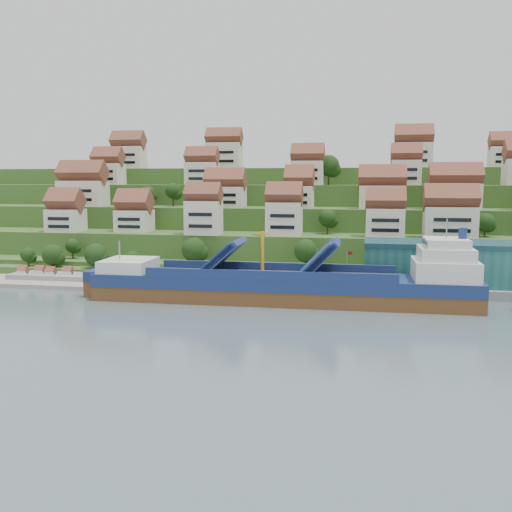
# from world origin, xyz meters

# --- Properties ---
(ground) EXTENTS (300.00, 300.00, 0.00)m
(ground) POSITION_xyz_m (0.00, 0.00, 0.00)
(ground) COLOR slate
(ground) RESTS_ON ground
(quay) EXTENTS (180.00, 14.00, 2.20)m
(quay) POSITION_xyz_m (20.00, 15.00, 1.10)
(quay) COLOR gray
(quay) RESTS_ON ground
(pebble_beach) EXTENTS (45.00, 20.00, 1.00)m
(pebble_beach) POSITION_xyz_m (-58.00, 12.00, 0.50)
(pebble_beach) COLOR gray
(pebble_beach) RESTS_ON ground
(hillside) EXTENTS (260.00, 128.00, 31.00)m
(hillside) POSITION_xyz_m (0.00, 103.55, 10.66)
(hillside) COLOR #2D4C1E
(hillside) RESTS_ON ground
(hillside_village) EXTENTS (158.32, 64.45, 29.55)m
(hillside_village) POSITION_xyz_m (4.02, 59.29, 23.88)
(hillside_village) COLOR silver
(hillside_village) RESTS_ON ground
(hillside_trees) EXTENTS (141.42, 62.40, 31.87)m
(hillside_trees) POSITION_xyz_m (-9.18, 43.33, 16.23)
(hillside_trees) COLOR #1C3C14
(hillside_trees) RESTS_ON ground
(warehouse) EXTENTS (60.00, 15.00, 10.00)m
(warehouse) POSITION_xyz_m (52.00, 17.00, 7.20)
(warehouse) COLOR #256460
(warehouse) RESTS_ON quay
(flagpole) EXTENTS (1.28, 0.16, 8.00)m
(flagpole) POSITION_xyz_m (18.11, 10.00, 6.88)
(flagpole) COLOR gray
(flagpole) RESTS_ON quay
(beach_huts) EXTENTS (14.40, 3.70, 2.20)m
(beach_huts) POSITION_xyz_m (-60.00, 10.75, 2.10)
(beach_huts) COLOR white
(beach_huts) RESTS_ON pebble_beach
(cargo_ship) EXTENTS (83.94, 14.45, 18.64)m
(cargo_ship) POSITION_xyz_m (6.55, -1.23, 3.50)
(cargo_ship) COLOR brown
(cargo_ship) RESTS_ON ground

